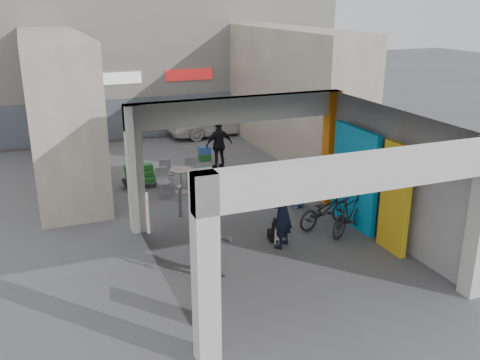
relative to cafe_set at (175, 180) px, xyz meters
name	(u,v)px	position (x,y,z in m)	size (l,w,h in m)	color
ground	(268,242)	(1.19, -4.80, -0.34)	(90.00, 90.00, 0.00)	#4F4F54
arcade_canopy	(304,165)	(1.73, -5.62, 1.96)	(6.40, 6.45, 6.40)	#B9B9B4
far_building	(145,45)	(1.19, 9.19, 3.65)	(18.00, 4.08, 8.00)	silver
plaza_bldg_left	(58,109)	(-3.31, 2.70, 2.16)	(2.00, 9.00, 5.00)	#B8AF98
plaza_bldg_right	(293,92)	(5.69, 2.70, 2.16)	(2.00, 9.00, 5.00)	#B8AF98
bollard_left	(180,202)	(-0.48, -2.28, 0.13)	(0.09, 0.09, 0.94)	gray
bollard_center	(238,194)	(1.32, -2.36, 0.14)	(0.09, 0.09, 0.96)	gray
bollard_right	(284,186)	(2.91, -2.23, 0.14)	(0.09, 0.09, 0.96)	gray
advert_board_near	(200,298)	(-1.55, -7.62, 0.17)	(0.16, 0.56, 1.00)	white
advert_board_far	(148,213)	(-1.55, -2.86, 0.17)	(0.18, 0.56, 1.00)	white
cafe_set	(175,180)	(0.00, 0.00, 0.00)	(1.59, 1.28, 0.96)	#A8A8AD
produce_stand	(140,179)	(-1.04, 0.73, -0.05)	(1.12, 0.61, 0.74)	black
crate_stack	(205,154)	(1.97, 2.89, -0.06)	(0.47, 0.37, 0.56)	#175119
border_collie	(275,231)	(1.39, -4.84, -0.06)	(0.26, 0.52, 0.71)	black
man_with_dog	(282,212)	(1.41, -5.18, 0.62)	(0.70, 0.46, 1.92)	black
man_back_turned	(214,244)	(-0.73, -6.09, 0.50)	(0.81, 0.63, 1.68)	#414244
man_elderly	(298,183)	(3.11, -2.80, 0.42)	(0.74, 0.48, 1.52)	#617BBD
man_crates	(219,145)	(2.17, 1.74, 0.57)	(1.07, 0.45, 1.83)	black
bicycle_front	(325,210)	(3.10, -4.44, 0.14)	(0.64, 1.84, 0.97)	black
bicycle_rear	(350,214)	(3.49, -5.11, 0.21)	(0.52, 1.83, 1.10)	black
white_van	(213,120)	(3.63, 6.70, 0.38)	(1.70, 4.21, 1.44)	silver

